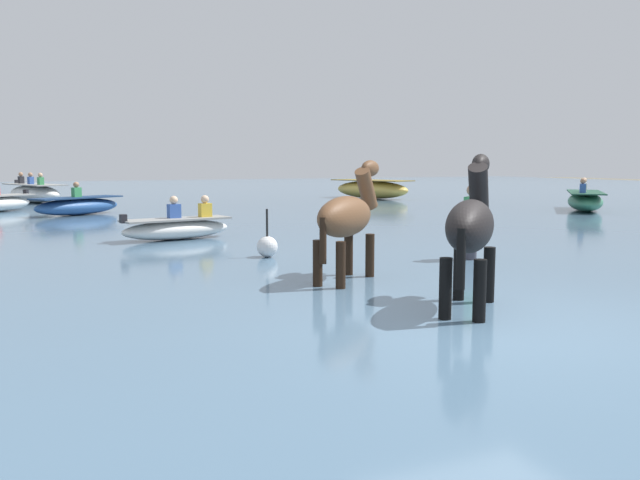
{
  "coord_description": "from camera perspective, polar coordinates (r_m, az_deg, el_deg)",
  "views": [
    {
      "loc": [
        -4.36,
        -5.25,
        2.01
      ],
      "look_at": [
        -0.49,
        3.55,
        0.84
      ],
      "focal_mm": 36.18,
      "sensor_mm": 36.0,
      "label": 1
    }
  ],
  "objects": [
    {
      "name": "horse_lead_bay",
      "position": [
        9.04,
        2.44,
        1.81
      ],
      "size": [
        1.65,
        1.44,
        2.03
      ],
      "color": "brown",
      "rests_on": "ground"
    },
    {
      "name": "horse_trailing_black",
      "position": [
        7.47,
        13.19,
        0.89
      ],
      "size": [
        1.58,
        1.63,
        2.11
      ],
      "color": "black",
      "rests_on": "ground"
    },
    {
      "name": "boat_far_offshore",
      "position": [
        29.67,
        4.6,
        4.5
      ],
      "size": [
        2.82,
        4.3,
        0.85
      ],
      "color": "gold",
      "rests_on": "water_surface"
    },
    {
      "name": "channel_buoy",
      "position": [
        11.37,
        -4.69,
        -0.56
      ],
      "size": [
        0.37,
        0.37,
        0.85
      ],
      "color": "silver",
      "rests_on": "water_surface"
    },
    {
      "name": "person_wading_mid",
      "position": [
        11.32,
        13.25,
        0.96
      ],
      "size": [
        0.38,
        0.35,
        1.63
      ],
      "color": "#383842",
      "rests_on": "ground"
    },
    {
      "name": "boat_near_starboard",
      "position": [
        21.75,
        -20.66,
        2.85
      ],
      "size": [
        3.0,
        2.35,
        1.05
      ],
      "color": "#28518E",
      "rests_on": "water_surface"
    },
    {
      "name": "ground_plane",
      "position": [
        7.11,
        15.55,
        -9.73
      ],
      "size": [
        120.0,
        120.0,
        0.0
      ],
      "primitive_type": "plane",
      "color": "#666051"
    },
    {
      "name": "boat_distant_east",
      "position": [
        29.22,
        -23.93,
        3.82
      ],
      "size": [
        2.65,
        4.11,
        1.24
      ],
      "color": "silver",
      "rests_on": "water_surface"
    },
    {
      "name": "water_surface",
      "position": [
        15.97,
        -7.71,
        0.26
      ],
      "size": [
        90.0,
        90.0,
        0.34
      ],
      "primitive_type": "cube",
      "color": "slate",
      "rests_on": "ground"
    },
    {
      "name": "boat_mid_outer",
      "position": [
        14.28,
        -12.53,
        1.06
      ],
      "size": [
        2.52,
        1.24,
        0.94
      ],
      "color": "silver",
      "rests_on": "water_surface"
    },
    {
      "name": "boat_near_port",
      "position": [
        23.98,
        22.39,
        3.21
      ],
      "size": [
        3.28,
        3.45,
        1.13
      ],
      "color": "#337556",
      "rests_on": "water_surface"
    }
  ]
}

